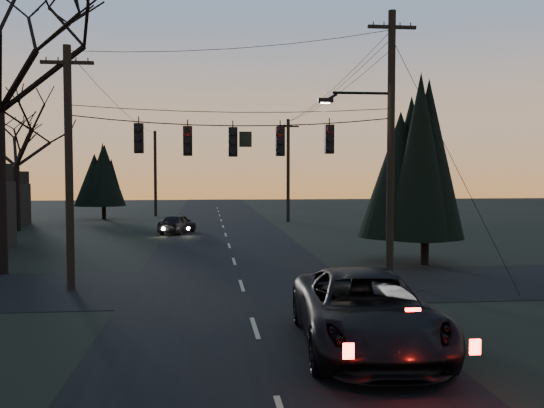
{
  "coord_description": "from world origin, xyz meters",
  "views": [
    {
      "loc": [
        -1.26,
        -11.71,
        4.12
      ],
      "look_at": [
        0.92,
        8.34,
        3.06
      ],
      "focal_mm": 40.0,
      "sensor_mm": 36.0,
      "label": 1
    }
  ],
  "objects": [
    {
      "name": "evergreen_right",
      "position": [
        8.42,
        14.23,
        4.25
      ],
      "size": [
        4.45,
        4.45,
        7.31
      ],
      "color": "black",
      "rests_on": "ground"
    },
    {
      "name": "sedan_oncoming_a",
      "position": [
        -3.2,
        29.25,
        0.66
      ],
      "size": [
        2.73,
        4.15,
        1.31
      ],
      "primitive_type": "imported",
      "rotation": [
        0.0,
        0.0,
        2.81
      ],
      "color": "black",
      "rests_on": "ground"
    },
    {
      "name": "utility_pole_far_r",
      "position": [
        5.5,
        38.0,
        0.0
      ],
      "size": [
        1.8,
        0.3,
        8.5
      ],
      "primitive_type": null,
      "color": "black",
      "rests_on": "ground"
    },
    {
      "name": "cross_road",
      "position": [
        0.0,
        10.0,
        0.01
      ],
      "size": [
        60.0,
        7.0,
        0.02
      ],
      "primitive_type": "cube",
      "color": "black",
      "rests_on": "ground"
    },
    {
      "name": "suv_near",
      "position": [
        2.4,
        1.81,
        0.89
      ],
      "size": [
        3.36,
        6.6,
        1.78
      ],
      "primitive_type": "imported",
      "rotation": [
        0.0,
        0.0,
        -0.06
      ],
      "color": "black",
      "rests_on": "ground"
    },
    {
      "name": "main_road",
      "position": [
        0.0,
        20.0,
        0.01
      ],
      "size": [
        8.0,
        120.0,
        0.02
      ],
      "primitive_type": "cube",
      "color": "black",
      "rests_on": "ground"
    },
    {
      "name": "span_signal_assembly",
      "position": [
        -0.24,
        10.0,
        5.26
      ],
      "size": [
        11.5,
        0.44,
        1.56
      ],
      "color": "black",
      "rests_on": "ground"
    },
    {
      "name": "utility_pole_left",
      "position": [
        -6.0,
        10.0,
        0.0
      ],
      "size": [
        1.8,
        0.3,
        8.5
      ],
      "primitive_type": null,
      "color": "black",
      "rests_on": "ground"
    },
    {
      "name": "bare_tree_dist",
      "position": [
        -14.47,
        32.37,
        6.34
      ],
      "size": [
        7.36,
        7.36,
        9.07
      ],
      "color": "black",
      "rests_on": "ground"
    },
    {
      "name": "ground_plane",
      "position": [
        0.0,
        0.0,
        0.0
      ],
      "size": [
        160.0,
        160.0,
        0.0
      ],
      "primitive_type": "plane",
      "color": "black"
    },
    {
      "name": "utility_pole_right",
      "position": [
        5.5,
        10.0,
        0.0
      ],
      "size": [
        5.0,
        0.3,
        10.0
      ],
      "primitive_type": null,
      "color": "black",
      "rests_on": "ground"
    },
    {
      "name": "utility_pole_far_l",
      "position": [
        -6.0,
        46.0,
        0.0
      ],
      "size": [
        0.3,
        0.3,
        8.0
      ],
      "primitive_type": null,
      "color": "black",
      "rests_on": "ground"
    },
    {
      "name": "evergreen_dist",
      "position": [
        -10.2,
        42.56,
        3.67
      ],
      "size": [
        3.6,
        3.6,
        6.15
      ],
      "color": "black",
      "rests_on": "ground"
    }
  ]
}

